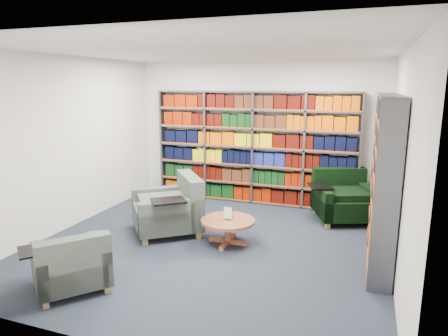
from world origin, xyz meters
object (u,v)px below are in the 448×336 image
(chair_teal_front, at_px, (72,267))
(chair_teal_left, at_px, (173,210))
(coffee_table, at_px, (228,224))
(chair_green_right, at_px, (343,200))

(chair_teal_front, bearing_deg, chair_teal_left, 83.52)
(chair_teal_front, bearing_deg, coffee_table, 57.01)
(chair_teal_left, distance_m, chair_teal_front, 2.10)
(chair_green_right, relative_size, coffee_table, 1.57)
(chair_teal_left, relative_size, coffee_table, 1.75)
(coffee_table, bearing_deg, chair_teal_front, -122.99)
(coffee_table, bearing_deg, chair_green_right, 49.02)
(chair_teal_front, bearing_deg, chair_green_right, 52.96)
(chair_teal_left, height_order, chair_green_right, chair_teal_left)
(chair_teal_left, distance_m, coffee_table, 1.02)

